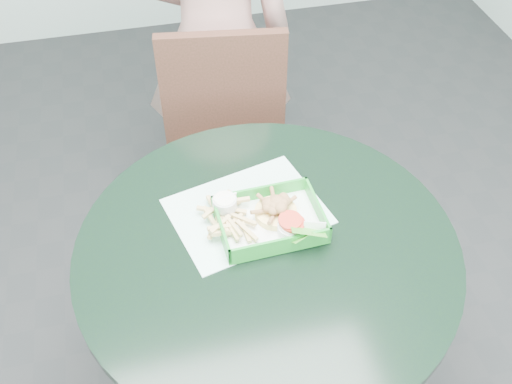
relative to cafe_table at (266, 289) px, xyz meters
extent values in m
cylinder|color=black|center=(0.00, 0.00, -0.20)|extent=(0.10, 0.10, 0.70)
cylinder|color=#244835|center=(0.00, 0.00, 0.15)|extent=(0.98, 0.98, 0.03)
cube|color=black|center=(0.03, 0.56, -0.13)|extent=(0.44, 0.44, 0.04)
cube|color=black|center=(0.03, 0.76, 0.12)|extent=(0.44, 0.04, 0.46)
cube|color=black|center=(-0.16, 0.38, -0.37)|extent=(0.04, 0.04, 0.43)
cube|color=black|center=(0.22, 0.38, -0.37)|extent=(0.04, 0.04, 0.43)
cube|color=black|center=(-0.16, 0.75, -0.37)|extent=(0.04, 0.04, 0.43)
cube|color=black|center=(0.22, 0.75, -0.37)|extent=(0.04, 0.04, 0.43)
imported|color=tan|center=(0.05, 0.96, 0.23)|extent=(0.65, 0.48, 1.63)
cube|color=#BAEDE0|center=(-0.02, 0.13, 0.17)|extent=(0.45, 0.38, 0.00)
cube|color=#1D902B|center=(0.02, 0.06, 0.18)|extent=(0.26, 0.19, 0.01)
cube|color=white|center=(0.02, 0.06, 0.18)|extent=(0.25, 0.18, 0.00)
cube|color=#1D902B|center=(0.02, 0.15, 0.20)|extent=(0.26, 0.01, 0.05)
cube|color=#1D902B|center=(0.02, -0.03, 0.20)|extent=(0.26, 0.01, 0.05)
cube|color=#1D902B|center=(0.15, 0.06, 0.20)|extent=(0.01, 0.19, 0.05)
cube|color=#1D902B|center=(-0.11, 0.06, 0.20)|extent=(0.01, 0.19, 0.05)
cylinder|color=#F2CC74|center=(0.04, 0.08, 0.20)|extent=(0.11, 0.11, 0.02)
cylinder|color=silver|center=(-0.08, 0.13, 0.22)|extent=(0.06, 0.06, 0.03)
cylinder|color=white|center=(-0.08, 0.13, 0.24)|extent=(0.05, 0.05, 0.00)
cylinder|color=white|center=(0.07, 0.02, 0.20)|extent=(0.07, 0.07, 0.02)
torus|color=white|center=(0.07, 0.02, 0.21)|extent=(0.07, 0.07, 0.01)
cylinder|color=red|center=(0.07, 0.02, 0.22)|extent=(0.06, 0.06, 0.01)
camera|label=1|loc=(-0.25, -0.93, 1.36)|focal=42.00mm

